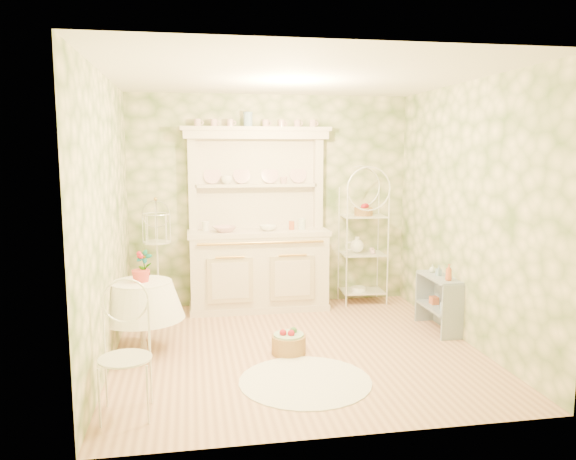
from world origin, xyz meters
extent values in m
plane|color=#DAA986|center=(0.00, 0.00, 0.00)|extent=(3.60, 3.60, 0.00)
plane|color=white|center=(0.00, 0.00, 2.70)|extent=(3.60, 3.60, 0.00)
plane|color=beige|center=(-1.80, 0.00, 1.35)|extent=(3.60, 3.60, 0.00)
plane|color=beige|center=(1.80, 0.00, 1.35)|extent=(3.60, 3.60, 0.00)
plane|color=beige|center=(0.00, 1.80, 1.35)|extent=(3.60, 3.60, 0.00)
plane|color=beige|center=(0.00, -1.80, 1.35)|extent=(3.60, 3.60, 0.00)
cube|color=silver|center=(-0.20, 1.52, 1.15)|extent=(1.87, 0.61, 2.29)
cube|color=white|center=(1.19, 1.60, 0.89)|extent=(0.58, 0.43, 1.78)
cube|color=#8F9EB0|center=(1.68, 0.33, 0.31)|extent=(0.29, 0.74, 0.63)
cylinder|color=white|center=(-1.53, 0.20, 0.34)|extent=(0.78, 0.78, 0.68)
cube|color=white|center=(-1.54, -1.20, 0.42)|extent=(0.41, 0.41, 0.83)
cube|color=white|center=(-1.44, 1.41, 0.67)|extent=(0.35, 0.35, 1.35)
cylinder|color=#A57944|center=(-0.10, -0.12, 0.11)|extent=(0.40, 0.40, 0.22)
cylinder|color=white|center=(-0.08, -0.82, 0.00)|extent=(1.46, 1.46, 0.01)
imported|color=white|center=(-0.63, 1.45, 1.02)|extent=(0.35, 0.35, 0.07)
imported|color=white|center=(-0.08, 1.46, 1.02)|extent=(0.28, 0.28, 0.07)
imported|color=white|center=(-0.57, 1.68, 1.61)|extent=(0.18, 0.18, 0.11)
imported|color=white|center=(0.15, 1.67, 1.61)|extent=(0.12, 0.12, 0.09)
imported|color=#3F7238|center=(-1.49, 0.20, 0.85)|extent=(0.19, 0.15, 0.31)
imported|color=#C05D35|center=(1.68, 0.11, 0.68)|extent=(0.09, 0.09, 0.18)
imported|color=#8AADCE|center=(1.68, 0.35, 0.65)|extent=(0.06, 0.06, 0.12)
imported|color=silver|center=(1.68, 0.52, 0.65)|extent=(0.08, 0.08, 0.10)
camera|label=1|loc=(-1.03, -5.38, 2.00)|focal=35.00mm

